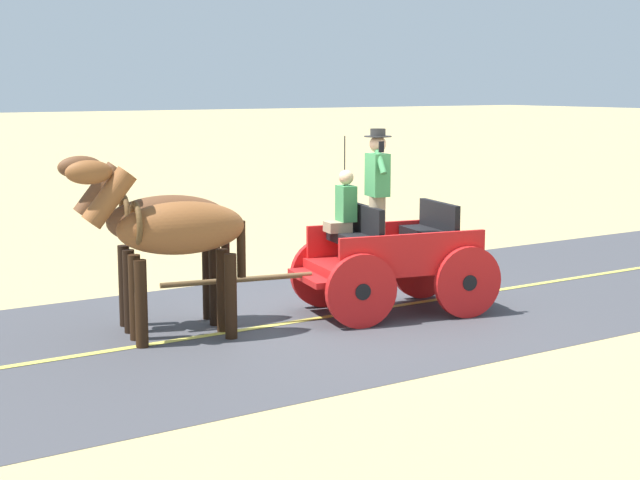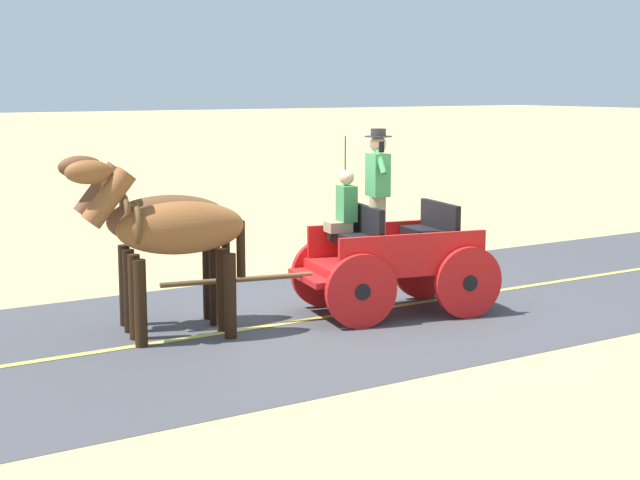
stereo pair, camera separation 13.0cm
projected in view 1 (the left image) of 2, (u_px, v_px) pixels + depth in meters
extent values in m
plane|color=tan|center=(352.00, 313.00, 13.04)|extent=(200.00, 200.00, 0.00)
cube|color=#424247|center=(352.00, 313.00, 13.04)|extent=(5.57, 160.00, 0.01)
cube|color=#DBCC4C|center=(352.00, 313.00, 13.04)|extent=(0.12, 160.00, 0.00)
cube|color=red|center=(394.00, 264.00, 13.03)|extent=(1.62, 2.40, 0.12)
cube|color=red|center=(414.00, 251.00, 12.46)|extent=(0.49, 2.06, 0.44)
cube|color=red|center=(377.00, 238.00, 13.51)|extent=(0.49, 2.06, 0.44)
cube|color=red|center=(310.00, 278.00, 12.61)|extent=(1.11, 0.46, 0.08)
cube|color=red|center=(471.00, 271.00, 13.49)|extent=(0.75, 0.34, 0.06)
cube|color=black|center=(353.00, 239.00, 12.75)|extent=(1.07, 0.56, 0.14)
cube|color=black|center=(366.00, 222.00, 12.78)|extent=(1.01, 0.29, 0.44)
cube|color=black|center=(427.00, 235.00, 13.15)|extent=(1.07, 0.56, 0.14)
cube|color=black|center=(439.00, 218.00, 13.18)|extent=(1.01, 0.29, 0.44)
cylinder|color=red|center=(361.00, 291.00, 12.19)|extent=(0.29, 0.96, 0.96)
cylinder|color=black|center=(361.00, 291.00, 12.19)|extent=(0.16, 0.23, 0.21)
cylinder|color=red|center=(324.00, 273.00, 13.38)|extent=(0.29, 0.96, 0.96)
cylinder|color=black|center=(324.00, 273.00, 13.38)|extent=(0.16, 0.23, 0.21)
cylinder|color=red|center=(468.00, 282.00, 12.74)|extent=(0.29, 0.96, 0.96)
cylinder|color=black|center=(468.00, 282.00, 12.74)|extent=(0.16, 0.23, 0.21)
cylinder|color=red|center=(422.00, 265.00, 13.94)|extent=(0.29, 0.96, 0.96)
cylinder|color=black|center=(422.00, 265.00, 13.94)|extent=(0.16, 0.23, 0.21)
cylinder|color=brown|center=(238.00, 280.00, 12.25)|extent=(0.48, 1.97, 0.07)
cylinder|color=black|center=(345.00, 184.00, 12.92)|extent=(0.02, 0.02, 1.30)
cylinder|color=#998466|center=(377.00, 230.00, 12.69)|extent=(0.22, 0.22, 0.90)
cube|color=#387F47|center=(377.00, 175.00, 12.58)|extent=(0.38, 0.28, 0.56)
sphere|color=tan|center=(378.00, 144.00, 12.51)|extent=(0.22, 0.22, 0.22)
cylinder|color=black|center=(378.00, 136.00, 12.50)|extent=(0.36, 0.36, 0.01)
cylinder|color=black|center=(378.00, 133.00, 12.49)|extent=(0.20, 0.20, 0.10)
cylinder|color=#387F47|center=(381.00, 162.00, 12.37)|extent=(0.27, 0.13, 0.32)
cube|color=black|center=(381.00, 147.00, 12.27)|extent=(0.03, 0.07, 0.14)
cube|color=#998466|center=(338.00, 227.00, 12.92)|extent=(0.34, 0.37, 0.14)
cube|color=#387F47|center=(346.00, 203.00, 12.91)|extent=(0.33, 0.26, 0.48)
sphere|color=tan|center=(346.00, 177.00, 12.86)|extent=(0.20, 0.20, 0.20)
ellipsoid|color=brown|center=(181.00, 228.00, 11.51)|extent=(0.86, 1.64, 0.64)
cylinder|color=black|center=(141.00, 304.00, 11.27)|extent=(0.15, 0.15, 1.05)
cylinder|color=black|center=(135.00, 298.00, 11.61)|extent=(0.15, 0.15, 1.05)
cylinder|color=black|center=(231.00, 296.00, 11.67)|extent=(0.15, 0.15, 1.05)
cylinder|color=black|center=(223.00, 291.00, 12.01)|extent=(0.15, 0.15, 1.05)
cylinder|color=brown|center=(109.00, 198.00, 11.13)|extent=(0.38, 0.69, 0.73)
ellipsoid|color=brown|center=(89.00, 172.00, 11.01)|extent=(0.32, 0.57, 0.28)
cube|color=black|center=(111.00, 195.00, 11.14)|extent=(0.16, 0.50, 0.56)
cylinder|color=black|center=(241.00, 249.00, 11.82)|extent=(0.11, 0.11, 0.70)
torus|color=brown|center=(136.00, 224.00, 11.29)|extent=(0.55, 0.18, 0.55)
ellipsoid|color=brown|center=(168.00, 220.00, 12.17)|extent=(0.88, 1.64, 0.64)
cylinder|color=black|center=(129.00, 292.00, 11.95)|extent=(0.15, 0.15, 1.05)
cylinder|color=black|center=(125.00, 286.00, 12.28)|extent=(0.15, 0.15, 1.05)
cylinder|color=black|center=(215.00, 285.00, 12.33)|extent=(0.15, 0.15, 1.05)
cylinder|color=black|center=(208.00, 280.00, 12.66)|extent=(0.15, 0.15, 1.05)
cylinder|color=brown|center=(99.00, 191.00, 11.81)|extent=(0.39, 0.69, 0.73)
ellipsoid|color=brown|center=(80.00, 167.00, 11.69)|extent=(0.33, 0.57, 0.28)
cube|color=black|center=(101.00, 188.00, 11.81)|extent=(0.17, 0.50, 0.56)
cylinder|color=black|center=(225.00, 240.00, 12.48)|extent=(0.11, 0.11, 0.70)
torus|color=brown|center=(125.00, 216.00, 11.97)|extent=(0.55, 0.19, 0.55)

